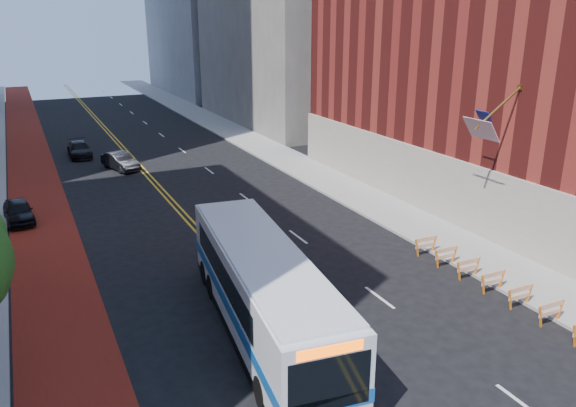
{
  "coord_description": "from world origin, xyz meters",
  "views": [
    {
      "loc": [
        -8.5,
        -12.25,
        11.78
      ],
      "look_at": [
        1.27,
        8.0,
        4.3
      ],
      "focal_mm": 35.0,
      "sensor_mm": 36.0,
      "label": 1
    }
  ],
  "objects_px": {
    "car_b": "(120,161)",
    "car_c": "(79,149)",
    "transit_bus": "(262,290)",
    "car_a": "(18,211)"
  },
  "relations": [
    {
      "from": "car_b",
      "to": "car_c",
      "type": "relative_size",
      "value": 0.94
    },
    {
      "from": "car_a",
      "to": "car_c",
      "type": "distance_m",
      "value": 16.85
    },
    {
      "from": "car_b",
      "to": "car_c",
      "type": "bearing_deg",
      "value": 94.87
    },
    {
      "from": "transit_bus",
      "to": "car_b",
      "type": "height_order",
      "value": "transit_bus"
    },
    {
      "from": "car_a",
      "to": "car_c",
      "type": "height_order",
      "value": "car_a"
    },
    {
      "from": "car_b",
      "to": "transit_bus",
      "type": "bearing_deg",
      "value": -105.9
    },
    {
      "from": "car_a",
      "to": "transit_bus",
      "type": "bearing_deg",
      "value": -69.78
    },
    {
      "from": "transit_bus",
      "to": "car_c",
      "type": "xyz_separation_m",
      "value": [
        -3.05,
        33.97,
        -1.21
      ]
    },
    {
      "from": "transit_bus",
      "to": "car_c",
      "type": "bearing_deg",
      "value": 101.94
    },
    {
      "from": "car_a",
      "to": "car_c",
      "type": "relative_size",
      "value": 0.87
    }
  ]
}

